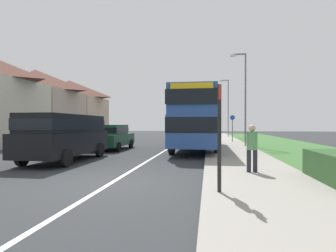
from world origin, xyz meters
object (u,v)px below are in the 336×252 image
Objects in this scene: bus_stop_sign at (219,130)px; street_lamp_far at (227,104)px; parked_van_black at (66,133)px; street_lamp_mid at (244,93)px; double_decker_bus at (196,117)px; pedestrian_at_stop at (252,146)px; parked_car_dark_green at (112,136)px; cycle_route_sign at (232,127)px.

bus_stop_sign is 28.27m from street_lamp_far.
street_lamp_mid is at bearing 43.94° from parked_van_black.
street_lamp_mid reaches higher than parked_van_black.
double_decker_bus is 1.97× the size of parked_van_black.
street_lamp_mid reaches higher than pedestrian_at_stop.
parked_van_black is 5.57m from parked_car_dark_green.
bus_stop_sign is at bearing -58.26° from parked_car_dark_green.
bus_stop_sign is (6.71, -5.06, 0.27)m from parked_van_black.
double_decker_bus is at bearing 8.04° from parked_car_dark_green.
parked_car_dark_green is 11.03m from pedestrian_at_stop.
pedestrian_at_stop is at bearing -96.00° from street_lamp_mid.
street_lamp_mid is at bearing 84.00° from pedestrian_at_stop.
street_lamp_mid reaches higher than double_decker_bus.
parked_van_black is at bearing -111.02° from street_lamp_far.
pedestrian_at_stop is at bearing 67.06° from bus_stop_sign.
parked_car_dark_green is at bearing 121.74° from bus_stop_sign.
cycle_route_sign is (8.63, 13.49, 0.16)m from parked_van_black.
cycle_route_sign is at bearing -91.23° from street_lamp_far.
bus_stop_sign reaches higher than pedestrian_at_stop.
street_lamp_far reaches higher than parked_car_dark_green.
bus_stop_sign is at bearing -95.93° from cycle_route_sign.
double_decker_bus is at bearing 95.18° from bus_stop_sign.
bus_stop_sign is 0.38× the size of street_lamp_mid.
cycle_route_sign reaches higher than parked_car_dark_green.
parked_van_black is (-5.67, -6.34, -0.88)m from double_decker_bus.
street_lamp_mid is (1.16, 11.02, 2.99)m from pedestrian_at_stop.
cycle_route_sign is at bearing 94.68° from street_lamp_mid.
street_lamp_far is (8.70, 17.44, 3.29)m from parked_car_dark_green.
cycle_route_sign reaches higher than parked_van_black.
street_lamp_mid reaches higher than cycle_route_sign.
cycle_route_sign reaches higher than pedestrian_at_stop.
pedestrian_at_stop is 15.83m from cycle_route_sign.
parked_van_black is 2.09× the size of cycle_route_sign.
double_decker_bus is 6.21× the size of pedestrian_at_stop.
parked_van_black is at bearing -122.62° from cycle_route_sign.
parked_van_black is 1.21× the size of parked_car_dark_green.
parked_car_dark_green is 0.63× the size of street_lamp_mid.
parked_car_dark_green is at bearing 88.55° from parked_van_black.
parked_car_dark_green is 19.77m from street_lamp_far.
street_lamp_mid is (3.35, 2.36, 1.83)m from double_decker_bus.
street_lamp_mid is (2.32, 13.76, 2.43)m from bus_stop_sign.
street_lamp_mid is (9.03, 8.70, 2.70)m from parked_van_black.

